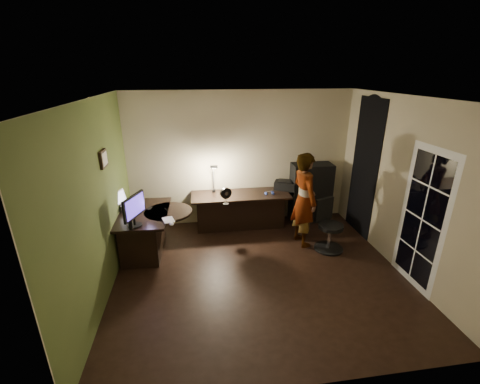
{
  "coord_description": "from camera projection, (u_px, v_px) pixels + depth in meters",
  "views": [
    {
      "loc": [
        -0.94,
        -4.24,
        3.03
      ],
      "look_at": [
        -0.15,
        1.05,
        1.0
      ],
      "focal_mm": 24.0,
      "sensor_mm": 36.0,
      "label": 1
    }
  ],
  "objects": [
    {
      "name": "wall_left",
      "position": [
        98.0,
        203.0,
        4.34
      ],
      "size": [
        0.01,
        4.0,
        2.7
      ],
      "primitive_type": "cube",
      "color": "#B9AD8A",
      "rests_on": "floor"
    },
    {
      "name": "laptop_stand",
      "position": [
        128.0,
        206.0,
        5.57
      ],
      "size": [
        0.29,
        0.26,
        0.1
      ],
      "primitive_type": "cube",
      "rotation": [
        0.0,
        0.0,
        0.24
      ],
      "color": "silver",
      "rests_on": "desk_left"
    },
    {
      "name": "mouse",
      "position": [
        172.0,
        224.0,
        5.0
      ],
      "size": [
        0.09,
        0.11,
        0.04
      ],
      "primitive_type": "ellipsoid",
      "rotation": [
        0.0,
        0.0,
        0.27
      ],
      "color": "silver",
      "rests_on": "desk_left"
    },
    {
      "name": "desk_right",
      "position": [
        241.0,
        211.0,
        6.5
      ],
      "size": [
        1.96,
        0.7,
        0.73
      ],
      "primitive_type": "cube",
      "rotation": [
        0.0,
        0.0,
        -0.01
      ],
      "color": "black",
      "rests_on": "floor"
    },
    {
      "name": "wall_front",
      "position": [
        308.0,
        277.0,
        2.8
      ],
      "size": [
        4.5,
        0.01,
        2.7
      ],
      "primitive_type": "cube",
      "color": "#B9AD8A",
      "rests_on": "floor"
    },
    {
      "name": "desk_lamp",
      "position": [
        213.0,
        177.0,
        6.37
      ],
      "size": [
        0.23,
        0.33,
        0.66
      ],
      "primitive_type": "cube",
      "rotation": [
        0.0,
        0.0,
        0.27
      ],
      "color": "black",
      "rests_on": "desk_right"
    },
    {
      "name": "arched_doorway",
      "position": [
        365.0,
        169.0,
        6.04
      ],
      "size": [
        0.01,
        0.9,
        2.6
      ],
      "primitive_type": "cube",
      "color": "black",
      "rests_on": "floor"
    },
    {
      "name": "floor",
      "position": [
        259.0,
        273.0,
        5.13
      ],
      "size": [
        4.5,
        4.0,
        0.01
      ],
      "primitive_type": "cube",
      "color": "black",
      "rests_on": "ground"
    },
    {
      "name": "wall_back",
      "position": [
        240.0,
        159.0,
        6.5
      ],
      "size": [
        4.5,
        0.01,
        2.7
      ],
      "primitive_type": "cube",
      "color": "#B9AD8A",
      "rests_on": "floor"
    },
    {
      "name": "laptop",
      "position": [
        129.0,
        197.0,
        5.52
      ],
      "size": [
        0.42,
        0.4,
        0.23
      ],
      "primitive_type": "cube",
      "rotation": [
        0.0,
        0.0,
        -0.33
      ],
      "color": "silver",
      "rests_on": "laptop_stand"
    },
    {
      "name": "french_door",
      "position": [
        422.0,
        219.0,
        4.55
      ],
      "size": [
        0.02,
        0.92,
        2.1
      ],
      "primitive_type": "cube",
      "color": "white",
      "rests_on": "floor"
    },
    {
      "name": "monitor",
      "position": [
        134.0,
        215.0,
        4.93
      ],
      "size": [
        0.31,
        0.55,
        0.36
      ],
      "primitive_type": "cube",
      "rotation": [
        0.0,
        0.0,
        -0.39
      ],
      "color": "black",
      "rests_on": "desk_left"
    },
    {
      "name": "speaker",
      "position": [
        131.0,
        224.0,
        4.85
      ],
      "size": [
        0.08,
        0.08,
        0.16
      ],
      "primitive_type": "cylinder",
      "rotation": [
        0.0,
        0.0,
        0.31
      ],
      "color": "black",
      "rests_on": "desk_left"
    },
    {
      "name": "notepad",
      "position": [
        168.0,
        220.0,
        5.16
      ],
      "size": [
        0.23,
        0.27,
        0.01
      ],
      "primitive_type": "cube",
      "rotation": [
        0.0,
        0.0,
        0.28
      ],
      "color": "silver",
      "rests_on": "desk_left"
    },
    {
      "name": "printer",
      "position": [
        285.0,
        185.0,
        6.63
      ],
      "size": [
        0.52,
        0.47,
        0.19
      ],
      "primitive_type": "cube",
      "rotation": [
        0.0,
        0.0,
        -0.4
      ],
      "color": "black",
      "rests_on": "desk_right"
    },
    {
      "name": "desk_left",
      "position": [
        146.0,
        232.0,
        5.6
      ],
      "size": [
        0.86,
        1.35,
        0.77
      ],
      "primitive_type": "cube",
      "rotation": [
        0.0,
        0.0,
        -0.03
      ],
      "color": "black",
      "rests_on": "floor"
    },
    {
      "name": "person",
      "position": [
        304.0,
        200.0,
        5.74
      ],
      "size": [
        0.53,
        0.69,
        1.73
      ],
      "primitive_type": "imported",
      "rotation": [
        0.0,
        0.0,
        1.77
      ],
      "color": "#D8A88C",
      "rests_on": "floor"
    },
    {
      "name": "cabinet",
      "position": [
        310.0,
        193.0,
        6.75
      ],
      "size": [
        0.84,
        0.44,
        1.25
      ],
      "primitive_type": "cube",
      "rotation": [
        0.0,
        0.0,
        -0.03
      ],
      "color": "black",
      "rests_on": "floor"
    },
    {
      "name": "desk_fan",
      "position": [
        226.0,
        196.0,
        5.86
      ],
      "size": [
        0.24,
        0.18,
        0.33
      ],
      "primitive_type": "cube",
      "rotation": [
        0.0,
        0.0,
        0.35
      ],
      "color": "black",
      "rests_on": "desk_right"
    },
    {
      "name": "ceiling",
      "position": [
        263.0,
        97.0,
        4.17
      ],
      "size": [
        4.5,
        4.0,
        0.01
      ],
      "primitive_type": "cube",
      "color": "silver",
      "rests_on": "floor"
    },
    {
      "name": "green_wall_overlay",
      "position": [
        99.0,
        203.0,
        4.34
      ],
      "size": [
        0.0,
        4.0,
        2.7
      ],
      "primitive_type": "cube",
      "color": "#475725",
      "rests_on": "floor"
    },
    {
      "name": "framed_picture",
      "position": [
        103.0,
        159.0,
        4.58
      ],
      "size": [
        0.04,
        0.3,
        0.25
      ],
      "primitive_type": "cube",
      "color": "black",
      "rests_on": "wall_left"
    },
    {
      "name": "office_chair",
      "position": [
        331.0,
        226.0,
        5.66
      ],
      "size": [
        0.66,
        0.66,
        0.92
      ],
      "primitive_type": "cube",
      "rotation": [
        0.0,
        0.0,
        0.34
      ],
      "color": "black",
      "rests_on": "floor"
    },
    {
      "name": "phone",
      "position": [
        150.0,
        208.0,
        5.6
      ],
      "size": [
        0.09,
        0.13,
        0.01
      ],
      "primitive_type": "cube",
      "rotation": [
        0.0,
        0.0,
        -0.27
      ],
      "color": "black",
      "rests_on": "desk_left"
    },
    {
      "name": "wall_right",
      "position": [
        403.0,
        187.0,
        4.96
      ],
      "size": [
        0.01,
        4.0,
        2.7
      ],
      "primitive_type": "cube",
      "color": "#B9AD8A",
      "rests_on": "floor"
    },
    {
      "name": "headphones",
      "position": [
        269.0,
        193.0,
        6.35
      ],
      "size": [
        0.19,
        0.13,
        0.08
      ],
      "primitive_type": "cube",
      "rotation": [
        0.0,
        0.0,
        0.37
      ],
      "color": "navy",
      "rests_on": "desk_right"
    },
    {
      "name": "pen",
      "position": [
        166.0,
        209.0,
        5.55
      ],
      "size": [
        0.07,
        0.12,
        0.01
      ],
      "primitive_type": "cube",
      "rotation": [
        0.0,
        0.0,
        0.45
      ],
      "color": "black",
      "rests_on": "desk_left"
    }
  ]
}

